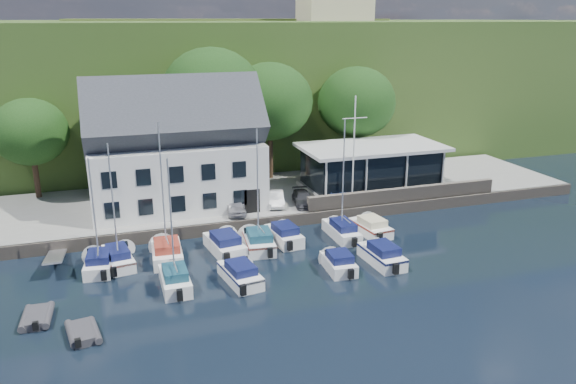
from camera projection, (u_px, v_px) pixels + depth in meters
name	position (u px, v px, depth m)	size (l,w,h in m)	color
ground	(325.00, 287.00, 35.83)	(180.00, 180.00, 0.00)	black
quay	(254.00, 199.00, 51.56)	(60.00, 13.00, 1.00)	gray
quay_face	(275.00, 222.00, 45.66)	(60.00, 0.30, 1.00)	#675D52
hillside	(182.00, 73.00, 89.69)	(160.00, 75.00, 16.00)	#304C1C
field_patch	(219.00, 20.00, 96.92)	(50.00, 30.00, 0.30)	olive
harbor_building	(176.00, 156.00, 47.12)	(14.40, 8.20, 8.70)	white
club_pavilion	(371.00, 167.00, 52.73)	(13.20, 7.20, 4.10)	black
seawall	(404.00, 194.00, 49.28)	(18.00, 0.50, 1.20)	#675D52
gangway	(57.00, 264.00, 39.07)	(1.20, 6.00, 1.40)	silver
car_silver	(235.00, 205.00, 46.22)	(1.50, 3.74, 1.27)	#ACABB0
car_white	(276.00, 198.00, 48.21)	(1.27, 3.63, 1.20)	silver
car_dgrey	(303.00, 198.00, 48.26)	(1.57, 3.86, 1.12)	#2C2D31
car_blue	(335.00, 193.00, 49.56)	(1.45, 3.68, 1.26)	navy
flagpole	(354.00, 151.00, 47.49)	(2.23, 0.20, 9.30)	white
tree_0	(32.00, 149.00, 49.18)	(6.49, 6.49, 8.87)	black
tree_1	(126.00, 139.00, 50.20)	(7.38, 7.38, 10.08)	black
tree_2	(213.00, 117.00, 52.87)	(9.47, 9.47, 12.94)	black
tree_3	(270.00, 121.00, 54.92)	(8.37, 8.37, 11.44)	black
tree_4	(356.00, 120.00, 57.34)	(7.93, 7.93, 10.83)	black
boat_r1_0	(94.00, 212.00, 36.97)	(1.90, 5.52, 8.39)	white
boat_r1_1	(114.00, 208.00, 37.85)	(1.72, 6.04, 8.25)	white
boat_r1_2	(163.00, 198.00, 38.40)	(2.21, 5.98, 9.28)	white
boat_r1_3	(225.00, 242.00, 40.92)	(2.15, 6.20, 1.52)	white
boat_r1_4	(258.00, 189.00, 40.33)	(2.17, 5.87, 9.24)	white
boat_r1_5	(284.00, 233.00, 42.75)	(1.90, 5.59, 1.49)	white
boat_r1_6	(343.00, 184.00, 42.62)	(1.77, 6.37, 8.62)	white
boat_r1_7	(371.00, 225.00, 44.43)	(2.01, 5.54, 1.40)	white
boat_r2_1	(171.00, 221.00, 34.32)	(1.86, 5.63, 9.03)	white
boat_r2_2	(240.00, 272.00, 36.28)	(1.90, 5.75, 1.39)	white
boat_r2_3	(339.00, 261.00, 37.99)	(1.86, 4.72, 1.35)	white
boat_r2_4	(382.00, 253.00, 39.03)	(1.95, 5.85, 1.52)	white
dinghy_0	(37.00, 316.00, 31.66)	(1.69, 2.82, 0.66)	#353439
dinghy_1	(83.00, 331.00, 30.12)	(1.66, 2.77, 0.65)	#353439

